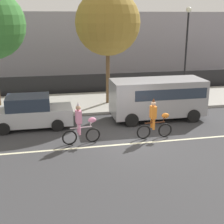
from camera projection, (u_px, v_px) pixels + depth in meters
The scene contains 11 objects.
ground_plane at pixel (134, 139), 14.35m from camera, with size 80.00×80.00×0.00m, color #38383A.
road_centre_line at pixel (137, 143), 13.88m from camera, with size 36.00×0.14×0.01m, color beige.
sidewalk_curb at pixel (107, 102), 20.41m from camera, with size 60.00×5.00×0.15m, color #9E9B93.
fence_line at pixel (100, 83), 22.94m from camera, with size 40.00×0.08×1.40m, color black.
building_backdrop at pixel (93, 43), 30.49m from camera, with size 28.00×8.00×5.80m, color #99939E.
parade_cyclist_pink at pixel (81, 126), 13.64m from camera, with size 1.72×0.50×1.92m.
parade_cyclist_orange at pixel (155, 121), 14.27m from camera, with size 1.72×0.50×1.92m.
parked_van_grey at pixel (159, 96), 16.91m from camera, with size 5.00×2.22×2.18m.
parked_car_silver at pixel (30, 112), 15.70m from camera, with size 4.10×1.92×1.64m.
street_lamp_post at pixel (187, 39), 20.47m from camera, with size 0.36×0.36×5.86m.
street_tree_near_lamp at pixel (108, 23), 18.51m from camera, with size 3.90×3.90×6.86m.
Camera 1 is at (-3.69, -12.87, 5.42)m, focal length 50.00 mm.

